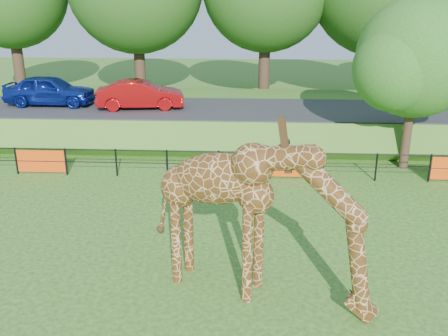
# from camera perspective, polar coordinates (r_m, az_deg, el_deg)

# --- Properties ---
(ground) EXTENTS (90.00, 90.00, 0.00)m
(ground) POSITION_cam_1_polar(r_m,az_deg,el_deg) (12.27, -3.13, -14.30)
(ground) COLOR #255A16
(ground) RESTS_ON ground
(giraffe) EXTENTS (5.42, 2.94, 3.88)m
(giraffe) POSITION_cam_1_polar(r_m,az_deg,el_deg) (11.37, 4.19, -5.97)
(giraffe) COLOR #563111
(giraffe) RESTS_ON ground
(perimeter_fence) EXTENTS (28.07, 0.10, 1.10)m
(perimeter_fence) POSITION_cam_1_polar(r_m,az_deg,el_deg) (19.23, -0.63, 0.42)
(perimeter_fence) COLOR black
(perimeter_fence) RESTS_ON ground
(embankment) EXTENTS (40.00, 9.00, 1.30)m
(embankment) POSITION_cam_1_polar(r_m,az_deg,el_deg) (26.40, 0.44, 5.92)
(embankment) COLOR #255A16
(embankment) RESTS_ON ground
(road) EXTENTS (40.00, 5.00, 0.12)m
(road) POSITION_cam_1_polar(r_m,az_deg,el_deg) (24.78, 0.28, 6.71)
(road) COLOR #29292C
(road) RESTS_ON embankment
(car_blue) EXTENTS (4.48, 1.84, 1.52)m
(car_blue) POSITION_cam_1_polar(r_m,az_deg,el_deg) (26.83, -19.28, 8.40)
(car_blue) COLOR #122899
(car_blue) RESTS_ON road
(car_red) EXTENTS (4.36, 2.02, 1.39)m
(car_red) POSITION_cam_1_polar(r_m,az_deg,el_deg) (24.92, -9.54, 8.28)
(car_red) COLOR #AD0C0F
(car_red) RESTS_ON road
(visitor) EXTENTS (0.54, 0.40, 1.37)m
(visitor) POSITION_cam_1_polar(r_m,az_deg,el_deg) (20.09, 7.15, 1.51)
(visitor) COLOR black
(visitor) RESTS_ON ground
(tree_east) EXTENTS (5.40, 4.71, 6.76)m
(tree_east) POSITION_cam_1_polar(r_m,az_deg,el_deg) (20.93, 21.31, 11.19)
(tree_east) COLOR #392419
(tree_east) RESTS_ON ground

